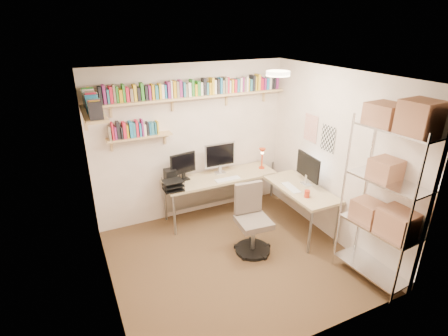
{
  "coord_description": "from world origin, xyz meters",
  "views": [
    {
      "loc": [
        -1.82,
        -3.55,
        3.06
      ],
      "look_at": [
        0.12,
        0.55,
        1.15
      ],
      "focal_mm": 28.0,
      "sensor_mm": 36.0,
      "label": 1
    }
  ],
  "objects": [
    {
      "name": "ground",
      "position": [
        0.0,
        0.0,
        0.0
      ],
      "size": [
        3.2,
        3.2,
        0.0
      ],
      "primitive_type": "plane",
      "color": "#412A1C",
      "rests_on": "ground"
    },
    {
      "name": "room_shell",
      "position": [
        0.0,
        0.0,
        1.55
      ],
      "size": [
        3.24,
        3.04,
        2.52
      ],
      "color": "#C2B09E",
      "rests_on": "ground"
    },
    {
      "name": "wall_shelves",
      "position": [
        -0.42,
        1.3,
        2.03
      ],
      "size": [
        3.12,
        1.09,
        0.8
      ],
      "color": "tan",
      "rests_on": "ground"
    },
    {
      "name": "corner_desk",
      "position": [
        0.49,
        0.94,
        0.72
      ],
      "size": [
        2.23,
        1.84,
        1.25
      ],
      "color": "tan",
      "rests_on": "ground"
    },
    {
      "name": "office_chair",
      "position": [
        0.34,
        0.11,
        0.42
      ],
      "size": [
        0.53,
        0.53,
        1.0
      ],
      "rotation": [
        0.0,
        0.0,
        -0.08
      ],
      "color": "black",
      "rests_on": "ground"
    },
    {
      "name": "wire_rack",
      "position": [
        1.42,
        -1.12,
        1.47
      ],
      "size": [
        0.52,
        0.95,
        2.34
      ],
      "rotation": [
        0.0,
        0.0,
        0.09
      ],
      "color": "silver",
      "rests_on": "ground"
    }
  ]
}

